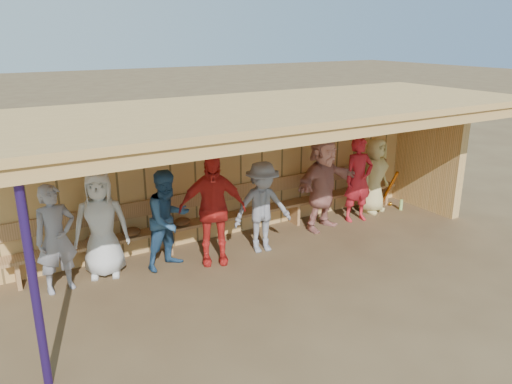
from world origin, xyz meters
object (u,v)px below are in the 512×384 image
Objects in this scene: player_g at (358,180)px; player_c at (168,219)px; player_e at (262,207)px; bench at (234,209)px; player_h at (374,175)px; player_b at (101,224)px; player_f at (323,183)px; player_a at (56,239)px; player_d at (212,209)px.

player_c is at bearing -170.69° from player_g.
bench is (-0.10, 0.79, -0.25)m from player_e.
bench is at bearing 160.38° from player_h.
player_h reaches higher than bench.
bench is (1.45, 0.55, -0.26)m from player_c.
player_h is 0.20× the size of bench.
player_b reaches higher than player_h.
player_b is 5.48m from player_h.
player_f reaches higher than player_c.
player_f is at bearing -15.59° from player_c.
player_f is (4.67, -0.03, 0.09)m from player_a.
player_c reaches higher than bench.
player_h is at bearing -13.55° from player_c.
player_a is 1.00× the size of player_c.
player_c is 0.95× the size of player_g.
player_d reaches higher than bench.
player_f reaches higher than player_e.
player_h is 3.10m from bench.
player_e is 1.53m from player_f.
player_f is 1.71m from bench.
bench is (-3.08, 0.31, -0.24)m from player_h.
player_g is at bearing 16.09° from player_e.
player_d is 3.25m from player_g.
player_g reaches higher than player_h.
player_d reaches higher than player_e.
player_d is at bearing 2.36° from player_b.
player_a reaches higher than player_c.
player_d is 1.16× the size of player_h.
bench is (0.79, 0.76, -0.37)m from player_d.
player_b is at bearing 166.05° from player_h.
player_a is 1.02× the size of player_e.
player_b is 1.04× the size of player_c.
player_b is 2.56m from player_e.
player_g is (2.35, 0.28, 0.05)m from player_e.
bench is (2.41, 0.31, -0.29)m from player_b.
player_f is at bearing -172.69° from player_g.
player_g is (3.90, 0.04, 0.04)m from player_c.
player_d is at bearing 172.73° from player_h.
player_a is 5.53m from player_g.
player_c reaches higher than player_e.
player_e is at bearing 7.06° from player_b.
player_b reaches higher than player_e.
player_f is at bearing 15.35° from player_b.
player_f is 0.23× the size of bench.
player_a is at bearing -166.13° from player_d.
player_g reaches higher than player_a.
player_a is 0.95× the size of player_g.
player_d is at bearing -16.54° from player_a.
player_e is (1.55, -0.24, -0.01)m from player_c.
player_e is at bearing -15.08° from player_a.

